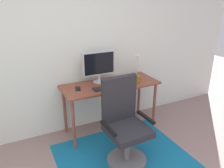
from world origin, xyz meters
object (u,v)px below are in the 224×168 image
(keyboard, at_px, (108,87))
(desk_lamp, at_px, (137,59))
(office_chair, at_px, (125,128))
(coffee_cup, at_px, (138,79))
(computer_mouse, at_px, (127,82))
(monitor, at_px, (99,65))
(cell_phone, at_px, (78,89))
(desk, at_px, (111,89))

(keyboard, distance_m, desk_lamp, 0.70)
(desk_lamp, height_order, office_chair, desk_lamp)
(coffee_cup, xyz_separation_m, office_chair, (-0.55, -0.59, -0.36))
(computer_mouse, xyz_separation_m, office_chair, (-0.37, -0.61, -0.33))
(computer_mouse, height_order, coffee_cup, coffee_cup)
(monitor, distance_m, desk_lamp, 0.62)
(cell_phone, distance_m, office_chair, 0.86)
(cell_phone, relative_size, office_chair, 0.13)
(computer_mouse, relative_size, office_chair, 0.10)
(keyboard, height_order, cell_phone, keyboard)
(computer_mouse, xyz_separation_m, cell_phone, (-0.71, 0.11, -0.01))
(monitor, relative_size, coffee_cup, 5.03)
(desk, bearing_deg, cell_phone, 178.25)
(keyboard, bearing_deg, cell_phone, 159.75)
(office_chair, bearing_deg, desk_lamp, 48.29)
(monitor, xyz_separation_m, computer_mouse, (0.33, -0.24, -0.25))
(monitor, relative_size, desk_lamp, 1.17)
(desk, relative_size, office_chair, 1.33)
(desk_lamp, bearing_deg, coffee_cup, -117.33)
(office_chair, bearing_deg, cell_phone, 113.14)
(keyboard, bearing_deg, computer_mouse, 5.95)
(monitor, bearing_deg, desk_lamp, -5.74)
(cell_phone, bearing_deg, office_chair, -49.93)
(cell_phone, bearing_deg, desk, 13.21)
(desk, distance_m, computer_mouse, 0.26)
(computer_mouse, height_order, cell_phone, computer_mouse)
(monitor, bearing_deg, office_chair, -92.41)
(monitor, height_order, desk_lamp, monitor)
(monitor, bearing_deg, computer_mouse, -35.08)
(computer_mouse, relative_size, coffee_cup, 1.06)
(cell_phone, xyz_separation_m, desk_lamp, (0.99, 0.06, 0.30))
(desk, height_order, keyboard, keyboard)
(monitor, height_order, computer_mouse, monitor)
(monitor, xyz_separation_m, desk_lamp, (0.62, -0.06, 0.03))
(coffee_cup, height_order, office_chair, office_chair)
(desk_lamp, relative_size, office_chair, 0.39)
(desk, distance_m, office_chair, 0.76)
(desk, height_order, monitor, monitor)
(desk, xyz_separation_m, computer_mouse, (0.21, -0.10, 0.11))
(desk, distance_m, desk_lamp, 0.64)
(monitor, bearing_deg, desk, -49.24)
(monitor, xyz_separation_m, coffee_cup, (0.52, -0.26, -0.22))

